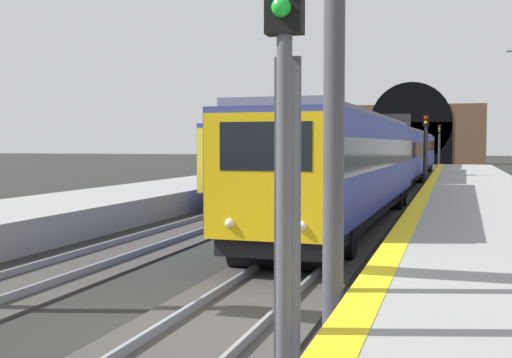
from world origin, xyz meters
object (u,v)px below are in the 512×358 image
(railway_signal_mid, at_px, (426,146))
(railway_signal_far, at_px, (439,141))
(train_main_approaching, at_px, (396,155))
(train_adjacent_platform, at_px, (352,152))
(railway_signal_near, at_px, (285,128))

(railway_signal_mid, height_order, railway_signal_far, railway_signal_far)
(train_main_approaching, relative_size, railway_signal_mid, 12.27)
(railway_signal_mid, distance_m, railway_signal_far, 42.17)
(train_adjacent_platform, bearing_deg, railway_signal_mid, 27.97)
(train_main_approaching, height_order, railway_signal_mid, train_main_approaching)
(railway_signal_near, height_order, railway_signal_mid, railway_signal_near)
(railway_signal_near, distance_m, railway_signal_mid, 35.49)
(railway_signal_mid, bearing_deg, train_main_approaching, -84.63)
(train_main_approaching, height_order, train_adjacent_platform, train_main_approaching)
(train_main_approaching, xyz_separation_m, railway_signal_near, (-35.31, -1.82, 0.85))
(railway_signal_near, bearing_deg, train_main_approaching, -177.04)
(train_adjacent_platform, bearing_deg, train_main_approaching, 21.28)
(railway_signal_near, bearing_deg, train_adjacent_platform, -172.19)
(train_main_approaching, distance_m, railway_signal_mid, 1.92)
(train_adjacent_platform, bearing_deg, railway_signal_far, 168.42)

